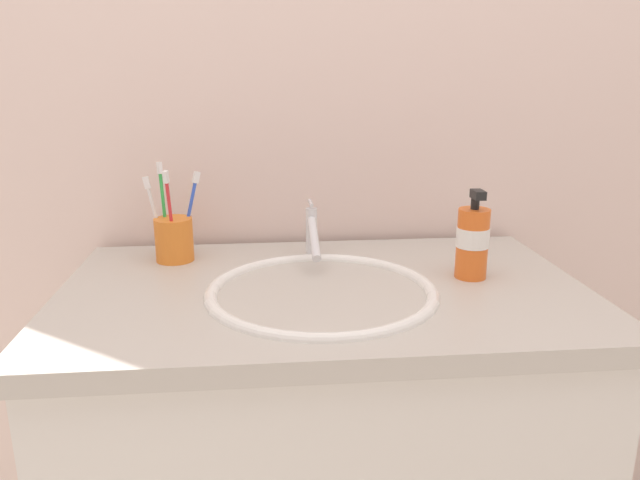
{
  "coord_description": "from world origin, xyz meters",
  "views": [
    {
      "loc": [
        -0.11,
        -1.04,
        1.27
      ],
      "look_at": [
        -0.01,
        -0.01,
        0.97
      ],
      "focal_mm": 33.78,
      "sensor_mm": 36.0,
      "label": 1
    }
  ],
  "objects": [
    {
      "name": "toothbrush_cup",
      "position": [
        -0.29,
        0.18,
        0.93
      ],
      "size": [
        0.08,
        0.08,
        0.09
      ],
      "primitive_type": "cylinder",
      "color": "orange",
      "rests_on": "vanity_counter"
    },
    {
      "name": "toothbrush_blue",
      "position": [
        -0.26,
        0.2,
        0.99
      ],
      "size": [
        0.05,
        0.03,
        0.18
      ],
      "color": "blue",
      "rests_on": "toothbrush_cup"
    },
    {
      "name": "toothbrush_white",
      "position": [
        -0.33,
        0.19,
        0.99
      ],
      "size": [
        0.04,
        0.01,
        0.17
      ],
      "color": "white",
      "rests_on": "toothbrush_cup"
    },
    {
      "name": "soap_dispenser",
      "position": [
        0.29,
        0.02,
        0.96
      ],
      "size": [
        0.06,
        0.06,
        0.17
      ],
      "color": "orange",
      "rests_on": "vanity_counter"
    },
    {
      "name": "faucet",
      "position": [
        -0.01,
        0.16,
        0.94
      ],
      "size": [
        0.02,
        0.17,
        0.12
      ],
      "color": "silver",
      "rests_on": "sink_basin"
    },
    {
      "name": "toothbrush_green",
      "position": [
        -0.31,
        0.2,
        1.0
      ],
      "size": [
        0.02,
        0.03,
        0.2
      ],
      "color": "green",
      "rests_on": "toothbrush_cup"
    },
    {
      "name": "tiled_wall_back",
      "position": [
        0.0,
        0.34,
        1.2
      ],
      "size": [
        2.17,
        0.04,
        2.4
      ],
      "primitive_type": "cube",
      "color": "beige",
      "rests_on": "ground"
    },
    {
      "name": "sink_basin",
      "position": [
        -0.01,
        -0.04,
        0.84
      ],
      "size": [
        0.42,
        0.42,
        0.13
      ],
      "color": "white",
      "rests_on": "vanity_counter"
    },
    {
      "name": "toothbrush_red",
      "position": [
        -0.3,
        0.16,
        1.0
      ],
      "size": [
        0.02,
        0.04,
        0.19
      ],
      "color": "red",
      "rests_on": "toothbrush_cup"
    }
  ]
}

